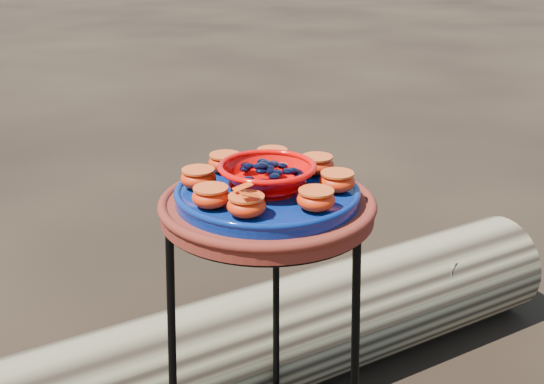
# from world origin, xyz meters

# --- Properties ---
(plant_stand) EXTENTS (0.44, 0.44, 0.70)m
(plant_stand) POSITION_xyz_m (0.00, 0.00, 0.35)
(plant_stand) COLOR black
(plant_stand) RESTS_ON ground
(terracotta_saucer) EXTENTS (0.41, 0.41, 0.03)m
(terracotta_saucer) POSITION_xyz_m (0.00, 0.00, 0.72)
(terracotta_saucer) COLOR maroon
(terracotta_saucer) RESTS_ON plant_stand
(cobalt_plate) EXTENTS (0.35, 0.35, 0.02)m
(cobalt_plate) POSITION_xyz_m (0.00, 0.00, 0.74)
(cobalt_plate) COLOR #000B3D
(cobalt_plate) RESTS_ON terracotta_saucer
(red_bowl) EXTENTS (0.17, 0.17, 0.05)m
(red_bowl) POSITION_xyz_m (0.00, 0.00, 0.78)
(red_bowl) COLOR #D30603
(red_bowl) RESTS_ON cobalt_plate
(glass_gems) EXTENTS (0.14, 0.14, 0.02)m
(glass_gems) POSITION_xyz_m (0.00, 0.00, 0.82)
(glass_gems) COLOR black
(glass_gems) RESTS_ON red_bowl
(orange_half_0) EXTENTS (0.07, 0.07, 0.04)m
(orange_half_0) POSITION_xyz_m (-0.02, -0.13, 0.77)
(orange_half_0) COLOR red
(orange_half_0) RESTS_ON cobalt_plate
(orange_half_1) EXTENTS (0.07, 0.07, 0.04)m
(orange_half_1) POSITION_xyz_m (0.09, -0.09, 0.77)
(orange_half_1) COLOR red
(orange_half_1) RESTS_ON cobalt_plate
(orange_half_2) EXTENTS (0.07, 0.07, 0.04)m
(orange_half_2) POSITION_xyz_m (0.13, 0.00, 0.77)
(orange_half_2) COLOR red
(orange_half_2) RESTS_ON cobalt_plate
(orange_half_3) EXTENTS (0.07, 0.07, 0.04)m
(orange_half_3) POSITION_xyz_m (0.09, 0.09, 0.77)
(orange_half_3) COLOR red
(orange_half_3) RESTS_ON cobalt_plate
(orange_half_4) EXTENTS (0.07, 0.07, 0.04)m
(orange_half_4) POSITION_xyz_m (-0.00, 0.13, 0.77)
(orange_half_4) COLOR red
(orange_half_4) RESTS_ON cobalt_plate
(orange_half_5) EXTENTS (0.07, 0.07, 0.04)m
(orange_half_5) POSITION_xyz_m (-0.09, 0.09, 0.77)
(orange_half_5) COLOR red
(orange_half_5) RESTS_ON cobalt_plate
(orange_half_6) EXTENTS (0.07, 0.07, 0.04)m
(orange_half_6) POSITION_xyz_m (-0.13, -0.00, 0.77)
(orange_half_6) COLOR red
(orange_half_6) RESTS_ON cobalt_plate
(orange_half_7) EXTENTS (0.07, 0.07, 0.04)m
(orange_half_7) POSITION_xyz_m (-0.09, -0.09, 0.77)
(orange_half_7) COLOR red
(orange_half_7) RESTS_ON cobalt_plate
(butterfly) EXTENTS (0.09, 0.07, 0.01)m
(butterfly) POSITION_xyz_m (-0.02, -0.13, 0.80)
(butterfly) COLOR red
(butterfly) RESTS_ON orange_half_0
(driftwood_log) EXTENTS (1.61, 1.33, 0.31)m
(driftwood_log) POSITION_xyz_m (0.04, 0.45, 0.16)
(driftwood_log) COLOR black
(driftwood_log) RESTS_ON ground
(foliage_back) EXTENTS (0.31, 0.31, 0.16)m
(foliage_back) POSITION_xyz_m (-0.10, 0.47, 0.08)
(foliage_back) COLOR #316D23
(foliage_back) RESTS_ON ground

